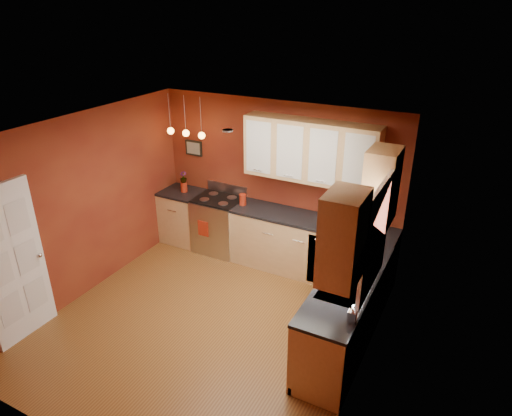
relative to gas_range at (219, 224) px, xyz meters
The scene contains 27 objects.
floor 2.08m from the gas_range, 62.94° to the right, with size 4.20×4.20×0.00m, color brown.
ceiling 2.93m from the gas_range, 62.94° to the right, with size 4.00×4.20×0.02m, color white.
wall_back 1.27m from the gas_range, 18.02° to the left, with size 4.00×0.02×2.60m, color maroon.
wall_front 4.09m from the gas_range, 76.73° to the right, with size 4.00×0.02×2.60m, color maroon.
wall_left 2.25m from the gas_range, 120.95° to the right, with size 0.02×4.20×2.60m, color maroon.
wall_right 3.53m from the gas_range, 31.66° to the right, with size 0.02×4.20×2.60m, color maroon.
base_cabinets_back_left 0.73m from the gas_range, behind, with size 0.70×0.60×0.90m, color tan.
base_cabinets_back_right 1.65m from the gas_range, ahead, with size 2.54×0.60×0.90m, color tan.
base_cabinets_right 2.95m from the gas_range, 27.27° to the right, with size 0.60×2.10×0.90m, color tan.
counter_back_left 0.85m from the gas_range, behind, with size 0.70×0.62×0.04m, color black.
counter_back_right 1.71m from the gas_range, ahead, with size 2.54×0.62×0.04m, color black.
counter_right 2.98m from the gas_range, 27.27° to the right, with size 0.62×2.10×0.04m, color black.
gas_range is the anchor object (origin of this frame).
dishwasher_front 2.04m from the gas_range, ahead, with size 0.60×0.02×0.80m, color #B5B4B9.
sink 3.05m from the gas_range, 29.78° to the right, with size 0.50×0.70×0.33m.
window 3.48m from the gas_range, 27.40° to the right, with size 0.06×1.02×1.22m.
door_left_wall 3.22m from the gas_range, 109.27° to the right, with size 0.12×0.82×2.05m.
upper_cabinets_back 2.12m from the gas_range, ahead, with size 2.00×0.35×0.90m, color tan.
upper_cabinets_right 3.45m from the gas_range, 28.26° to the right, with size 0.35×1.95×0.90m, color tan.
wall_picture 1.36m from the gas_range, 156.09° to the left, with size 0.32×0.03×0.26m, color black.
pendant_lights 1.62m from the gas_range, behind, with size 0.71×0.11×0.66m.
red_canister 0.72m from the gas_range, ahead, with size 0.12×0.12×0.18m.
red_vase 0.88m from the gas_range, behind, with size 0.11×0.11×0.17m, color #A12511.
flowers 0.99m from the gas_range, behind, with size 0.12×0.12×0.21m, color #A12511.
coffee_maker 2.50m from the gas_range, ahead, with size 0.24×0.23×0.28m.
soap_pump 3.57m from the gas_range, 35.55° to the right, with size 0.09×0.09×0.20m, color silver.
dish_towel 0.35m from the gas_range, 107.50° to the right, with size 0.19×0.01×0.27m, color #A12511.
Camera 1 is at (2.81, -4.03, 3.94)m, focal length 32.00 mm.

